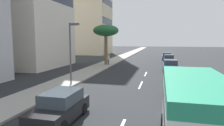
% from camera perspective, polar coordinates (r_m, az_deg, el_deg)
% --- Properties ---
extents(ground_plane, '(198.00, 198.00, 0.00)m').
position_cam_1_polar(ground_plane, '(34.93, 10.65, -0.58)').
color(ground_plane, '#26282B').
extents(sidewalk_right, '(162.00, 3.24, 0.15)m').
position_cam_1_polar(sidewalk_right, '(36.11, -1.40, -0.12)').
color(sidewalk_right, '#9E9B93').
rests_on(sidewalk_right, ground_plane).
extents(lane_stripe_mid, '(3.20, 0.16, 0.01)m').
position_cam_1_polar(lane_stripe_mid, '(19.48, 8.13, -6.17)').
color(lane_stripe_mid, silver).
rests_on(lane_stripe_mid, ground_plane).
extents(lane_stripe_far, '(3.20, 0.16, 0.01)m').
position_cam_1_polar(lane_stripe_far, '(25.79, 9.53, -3.06)').
color(lane_stripe_far, silver).
rests_on(lane_stripe_far, ground_plane).
extents(minibus_lead, '(6.19, 2.39, 2.93)m').
position_cam_1_polar(minibus_lead, '(8.11, 22.60, -13.18)').
color(minibus_lead, silver).
rests_on(minibus_lead, ground_plane).
extents(car_second, '(4.15, 1.82, 1.58)m').
position_cam_1_polar(car_second, '(11.17, -14.38, -12.07)').
color(car_second, black).
rests_on(car_second, ground_plane).
extents(car_third, '(4.03, 1.95, 1.62)m').
position_cam_1_polar(car_third, '(28.50, 16.22, -0.77)').
color(car_third, '#1E478C').
rests_on(car_third, ground_plane).
extents(car_fourth, '(4.21, 1.83, 1.58)m').
position_cam_1_polar(car_fourth, '(44.64, 15.26, 1.80)').
color(car_fourth, '#1E478C').
rests_on(car_fourth, ground_plane).
extents(car_fifth, '(4.15, 1.81, 1.66)m').
position_cam_1_polar(car_fifth, '(20.25, 18.33, -3.72)').
color(car_fifth, black).
rests_on(car_fifth, ground_plane).
extents(car_sixth, '(4.36, 1.86, 1.58)m').
position_cam_1_polar(car_sixth, '(14.79, 18.29, -7.57)').
color(car_sixth, silver).
rests_on(car_sixth, ground_plane).
extents(car_seventh, '(4.08, 1.84, 1.65)m').
position_cam_1_polar(car_seventh, '(37.69, 15.80, 0.99)').
color(car_seventh, black).
rests_on(car_seventh, ground_plane).
extents(pedestrian_mid_block, '(0.36, 0.28, 1.80)m').
position_cam_1_polar(pedestrian_mid_block, '(33.86, -1.01, 1.27)').
color(pedestrian_mid_block, '#333338').
rests_on(pedestrian_mid_block, sidewalk_right).
extents(palm_tree, '(4.23, 4.23, 6.64)m').
position_cam_1_polar(palm_tree, '(33.77, -1.75, 9.00)').
color(palm_tree, brown).
rests_on(palm_tree, sidewalk_right).
extents(street_lamp, '(0.24, 0.97, 5.69)m').
position_cam_1_polar(street_lamp, '(18.87, -11.44, 4.82)').
color(street_lamp, '#4C4C51').
rests_on(street_lamp, sidewalk_right).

